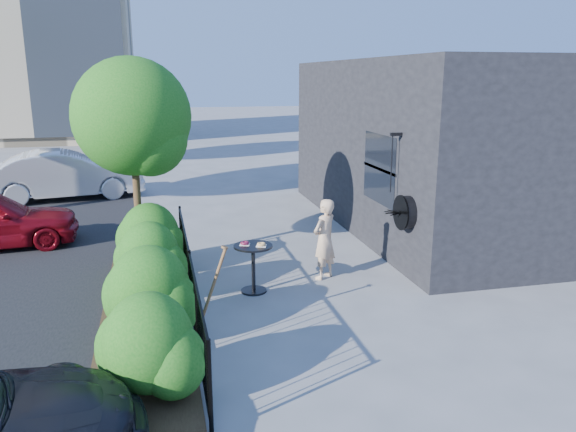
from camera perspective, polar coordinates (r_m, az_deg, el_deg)
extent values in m
plane|color=gray|center=(9.12, -0.16, -9.43)|extent=(120.00, 120.00, 0.00)
cube|color=black|center=(14.75, 17.06, 7.08)|extent=(6.00, 9.00, 4.00)
cube|color=black|center=(11.58, 9.30, 4.75)|extent=(0.04, 1.60, 1.40)
cube|color=black|center=(11.58, 9.33, 4.75)|extent=(0.05, 1.70, 0.06)
cylinder|color=black|center=(10.31, 11.89, 0.37)|extent=(0.18, 0.60, 0.60)
cylinder|color=black|center=(10.27, 11.38, 0.34)|extent=(0.03, 0.64, 0.64)
cube|color=black|center=(10.52, 11.01, 8.15)|extent=(0.25, 0.06, 0.06)
cylinder|color=black|center=(10.56, 10.47, 5.19)|extent=(0.02, 0.02, 1.05)
cylinder|color=black|center=(6.02, -7.93, -16.97)|extent=(0.05, 0.05, 1.10)
cylinder|color=black|center=(8.72, -9.87, -6.89)|extent=(0.05, 0.05, 1.10)
cylinder|color=black|center=(11.57, -10.83, -1.66)|extent=(0.05, 0.05, 1.10)
cube|color=black|center=(8.56, -10.01, -3.69)|extent=(0.03, 6.00, 0.03)
cube|color=black|center=(8.89, -9.75, -9.60)|extent=(0.03, 6.00, 0.03)
cylinder|color=black|center=(6.10, -8.03, -16.49)|extent=(0.02, 0.02, 1.04)
cylinder|color=black|center=(6.28, -8.21, -15.58)|extent=(0.02, 0.02, 1.04)
cylinder|color=black|center=(6.45, -8.38, -14.71)|extent=(0.02, 0.02, 1.04)
cylinder|color=black|center=(6.63, -8.54, -13.89)|extent=(0.02, 0.02, 1.04)
cylinder|color=black|center=(6.80, -8.69, -13.11)|extent=(0.02, 0.02, 1.04)
cylinder|color=black|center=(6.98, -8.83, -12.37)|extent=(0.02, 0.02, 1.04)
cylinder|color=black|center=(7.16, -8.97, -11.67)|extent=(0.02, 0.02, 1.04)
cylinder|color=black|center=(7.34, -9.10, -11.00)|extent=(0.02, 0.02, 1.04)
cylinder|color=black|center=(7.52, -9.22, -10.37)|extent=(0.02, 0.02, 1.04)
cylinder|color=black|center=(7.71, -9.33, -9.76)|extent=(0.02, 0.02, 1.04)
cylinder|color=black|center=(7.89, -9.44, -9.18)|extent=(0.02, 0.02, 1.04)
cylinder|color=black|center=(8.07, -9.54, -8.63)|extent=(0.02, 0.02, 1.04)
cylinder|color=black|center=(8.26, -9.64, -8.10)|extent=(0.02, 0.02, 1.04)
cylinder|color=black|center=(8.44, -9.74, -7.60)|extent=(0.02, 0.02, 1.04)
cylinder|color=black|center=(8.63, -9.83, -7.12)|extent=(0.02, 0.02, 1.04)
cylinder|color=black|center=(8.82, -9.91, -6.66)|extent=(0.02, 0.02, 1.04)
cylinder|color=black|center=(9.00, -9.99, -6.22)|extent=(0.02, 0.02, 1.04)
cylinder|color=black|center=(9.19, -10.07, -5.79)|extent=(0.02, 0.02, 1.04)
cylinder|color=black|center=(9.38, -10.15, -5.38)|extent=(0.02, 0.02, 1.04)
cylinder|color=black|center=(9.57, -10.22, -4.99)|extent=(0.02, 0.02, 1.04)
cylinder|color=black|center=(9.76, -10.29, -4.62)|extent=(0.02, 0.02, 1.04)
cylinder|color=black|center=(9.95, -10.36, -4.25)|extent=(0.02, 0.02, 1.04)
cylinder|color=black|center=(10.14, -10.42, -3.91)|extent=(0.02, 0.02, 1.04)
cylinder|color=black|center=(10.33, -10.48, -3.57)|extent=(0.02, 0.02, 1.04)
cylinder|color=black|center=(10.52, -10.54, -3.25)|extent=(0.02, 0.02, 1.04)
cylinder|color=black|center=(10.71, -10.60, -2.94)|extent=(0.02, 0.02, 1.04)
cylinder|color=black|center=(10.90, -10.66, -2.63)|extent=(0.02, 0.02, 1.04)
cylinder|color=black|center=(11.09, -10.71, -2.34)|extent=(0.02, 0.02, 1.04)
cylinder|color=black|center=(11.29, -10.76, -2.06)|extent=(0.02, 0.02, 1.04)
cylinder|color=black|center=(11.48, -10.81, -1.79)|extent=(0.02, 0.02, 1.04)
cube|color=#382616|center=(8.91, -14.29, -10.21)|extent=(1.30, 6.00, 0.08)
ellipsoid|color=#175D15|center=(6.64, -13.96, -12.66)|extent=(1.10, 1.10, 1.24)
ellipsoid|color=#175D15|center=(8.10, -13.91, -7.63)|extent=(1.10, 1.10, 1.24)
ellipsoid|color=#175D15|center=(9.52, -13.88, -4.34)|extent=(1.10, 1.10, 1.24)
ellipsoid|color=#175D15|center=(10.85, -13.85, -2.05)|extent=(1.10, 1.10, 1.24)
cylinder|color=#3F2B19|center=(11.22, -15.02, 1.04)|extent=(0.14, 0.14, 2.40)
sphere|color=#175D15|center=(10.98, -15.56, 9.40)|extent=(2.20, 2.20, 2.20)
sphere|color=#175D15|center=(10.81, -13.88, 7.67)|extent=(1.43, 1.43, 1.43)
cylinder|color=black|center=(9.56, -3.57, -3.08)|extent=(0.67, 0.67, 0.03)
cylinder|color=black|center=(9.69, -3.53, -5.40)|extent=(0.07, 0.07, 0.80)
cylinder|color=black|center=(9.83, -3.50, -7.57)|extent=(0.45, 0.45, 0.03)
cube|color=white|center=(9.60, -4.41, -2.90)|extent=(0.21, 0.21, 0.01)
cube|color=white|center=(9.51, -2.73, -3.04)|extent=(0.21, 0.21, 0.01)
torus|color=#4E0D1D|center=(9.59, -4.41, -2.74)|extent=(0.15, 0.15, 0.05)
torus|color=tan|center=(9.50, -2.73, -2.88)|extent=(0.15, 0.15, 0.05)
imported|color=#D3AC88|center=(10.24, 3.72, -2.36)|extent=(0.65, 0.61, 1.49)
cylinder|color=brown|center=(8.12, -7.65, -7.14)|extent=(0.45, 0.05, 1.16)
cube|color=gray|center=(8.35, -8.73, -11.21)|extent=(0.11, 0.18, 0.25)
cylinder|color=brown|center=(7.94, -6.46, -3.19)|extent=(0.10, 0.10, 0.06)
imported|color=silver|center=(18.23, -21.65, 3.92)|extent=(4.65, 2.22, 1.47)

